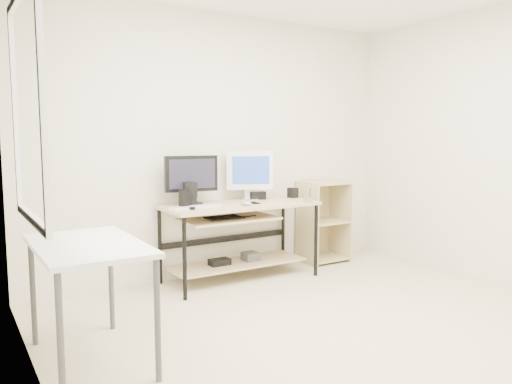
{
  "coord_description": "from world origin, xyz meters",
  "views": [
    {
      "loc": [
        -2.39,
        -2.45,
        1.39
      ],
      "look_at": [
        -0.04,
        1.3,
        0.9
      ],
      "focal_mm": 35.0,
      "sensor_mm": 36.0,
      "label": 1
    }
  ],
  "objects_px": {
    "desk": "(237,225)",
    "white_imac": "(250,172)",
    "black_monitor": "(191,177)",
    "audio_controller": "(184,199)",
    "side_table": "(88,256)",
    "shelf_unit": "(321,221)"
  },
  "relations": [
    {
      "from": "desk",
      "to": "white_imac",
      "type": "height_order",
      "value": "white_imac"
    },
    {
      "from": "black_monitor",
      "to": "desk",
      "type": "bearing_deg",
      "value": -12.85
    },
    {
      "from": "side_table",
      "to": "shelf_unit",
      "type": "height_order",
      "value": "shelf_unit"
    },
    {
      "from": "side_table",
      "to": "shelf_unit",
      "type": "xyz_separation_m",
      "value": [
        2.83,
        1.22,
        -0.22
      ]
    },
    {
      "from": "side_table",
      "to": "black_monitor",
      "type": "height_order",
      "value": "black_monitor"
    },
    {
      "from": "black_monitor",
      "to": "white_imac",
      "type": "bearing_deg",
      "value": 8.2
    },
    {
      "from": "desk",
      "to": "black_monitor",
      "type": "xyz_separation_m",
      "value": [
        -0.41,
        0.15,
        0.48
      ]
    },
    {
      "from": "desk",
      "to": "shelf_unit",
      "type": "xyz_separation_m",
      "value": [
        1.18,
        0.16,
        -0.09
      ]
    },
    {
      "from": "side_table",
      "to": "white_imac",
      "type": "distance_m",
      "value": 2.28
    },
    {
      "from": "white_imac",
      "to": "black_monitor",
      "type": "bearing_deg",
      "value": -154.12
    },
    {
      "from": "shelf_unit",
      "to": "black_monitor",
      "type": "xyz_separation_m",
      "value": [
        -1.59,
        -0.01,
        0.56
      ]
    },
    {
      "from": "desk",
      "to": "audio_controller",
      "type": "height_order",
      "value": "audio_controller"
    },
    {
      "from": "desk",
      "to": "white_imac",
      "type": "bearing_deg",
      "value": 34.15
    },
    {
      "from": "white_imac",
      "to": "side_table",
      "type": "bearing_deg",
      "value": -122.28
    },
    {
      "from": "desk",
      "to": "white_imac",
      "type": "relative_size",
      "value": 3.0
    },
    {
      "from": "black_monitor",
      "to": "audio_controller",
      "type": "distance_m",
      "value": 0.27
    },
    {
      "from": "side_table",
      "to": "audio_controller",
      "type": "bearing_deg",
      "value": 43.9
    },
    {
      "from": "side_table",
      "to": "audio_controller",
      "type": "height_order",
      "value": "audio_controller"
    },
    {
      "from": "audio_controller",
      "to": "side_table",
      "type": "bearing_deg",
      "value": -155.19
    },
    {
      "from": "shelf_unit",
      "to": "audio_controller",
      "type": "relative_size",
      "value": 5.31
    },
    {
      "from": "shelf_unit",
      "to": "audio_controller",
      "type": "bearing_deg",
      "value": -174.74
    },
    {
      "from": "shelf_unit",
      "to": "black_monitor",
      "type": "bearing_deg",
      "value": -179.59
    }
  ]
}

